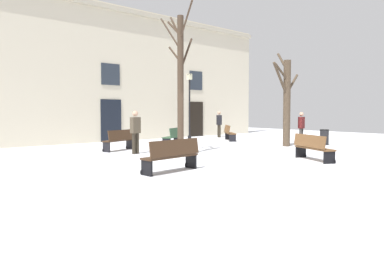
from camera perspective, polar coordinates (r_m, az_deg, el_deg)
name	(u,v)px	position (r m, az deg, el deg)	size (l,w,h in m)	color
ground_plane	(223,158)	(12.57, 5.20, -4.99)	(37.41, 37.41, 0.00)	white
building_facade	(109,72)	(19.98, -13.66, 9.01)	(23.38, 0.60, 7.66)	beige
tree_right_of_center	(180,79)	(13.30, -1.98, 8.11)	(1.36, 2.47, 5.57)	#423326
tree_center	(287,99)	(17.26, 15.46, 4.62)	(2.64, 0.97, 4.62)	#4C3D2D
streetlamp	(190,99)	(21.04, -0.42, 4.90)	(0.30, 0.30, 4.05)	black
litter_bin	(324,137)	(18.58, 21.16, -1.42)	(0.46, 0.46, 0.78)	black
bench_near_center_tree	(313,147)	(12.56, 19.45, -3.07)	(1.14, 1.77, 0.90)	brown
bench_back_to_back_left	(172,155)	(9.62, -3.37, -4.58)	(1.86, 0.68, 0.93)	#3D2819
bench_facing_shops	(173,137)	(16.89, -3.12, -1.45)	(1.55, 1.18, 0.90)	#2D4C33
bench_near_lamp	(229,133)	(19.95, 6.23, -0.80)	(1.30, 1.53, 0.90)	brown
bench_by_litter_bin	(119,140)	(15.13, -11.99, -1.95)	(1.64, 0.94, 0.91)	#3D2819
person_near_bench	(219,123)	(22.35, 4.54, 0.87)	(0.33, 0.43, 1.71)	#2D271E
person_crossing_plaza	(135,130)	(13.81, -9.40, -0.31)	(0.41, 0.28, 1.73)	#2D271E
person_strolling	(301,126)	(19.03, 17.74, 0.30)	(0.41, 0.28, 1.66)	#403D3A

